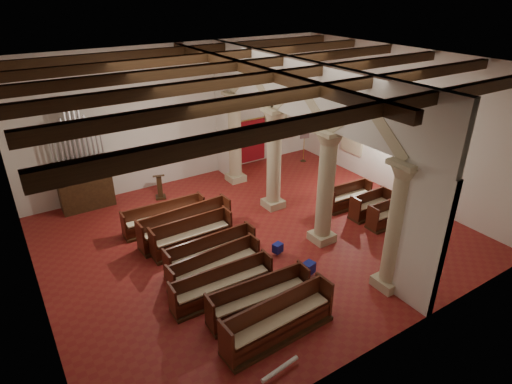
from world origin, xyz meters
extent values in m
plane|color=maroon|center=(0.00, 0.00, 0.00)|extent=(14.00, 14.00, 0.00)
plane|color=black|center=(0.00, 0.00, 6.00)|extent=(14.00, 14.00, 0.00)
cube|color=silver|center=(0.00, 6.00, 3.00)|extent=(14.00, 0.02, 6.00)
cube|color=silver|center=(0.00, -6.00, 3.00)|extent=(14.00, 0.02, 6.00)
cube|color=silver|center=(-7.00, 0.00, 3.00)|extent=(0.02, 12.00, 6.00)
cube|color=silver|center=(7.00, 0.00, 3.00)|extent=(0.02, 12.00, 6.00)
cube|color=tan|center=(1.80, -4.50, 0.15)|extent=(0.75, 0.75, 0.30)
cylinder|color=tan|center=(1.80, -4.50, 1.95)|extent=(0.56, 0.56, 3.30)
cube|color=tan|center=(1.80, -1.50, 0.15)|extent=(0.75, 0.75, 0.30)
cylinder|color=tan|center=(1.80, -1.50, 1.95)|extent=(0.56, 0.56, 3.30)
cube|color=tan|center=(1.80, 1.50, 0.15)|extent=(0.75, 0.75, 0.30)
cylinder|color=tan|center=(1.80, 1.50, 1.95)|extent=(0.56, 0.56, 3.30)
cube|color=tan|center=(1.80, 4.50, 0.15)|extent=(0.75, 0.75, 0.30)
cylinder|color=tan|center=(1.80, 4.50, 1.95)|extent=(0.56, 0.56, 3.30)
cube|color=silver|center=(1.80, 0.00, 5.04)|extent=(0.25, 11.90, 1.93)
cube|color=#327154|center=(6.98, -1.50, 2.20)|extent=(0.03, 1.00, 2.20)
cube|color=#327154|center=(6.98, 2.50, 2.20)|extent=(0.03, 1.00, 2.20)
cube|color=#327154|center=(5.00, 5.98, 2.20)|extent=(1.00, 0.03, 2.20)
cube|color=#3A2512|center=(-4.50, 5.50, 0.90)|extent=(2.00, 0.80, 1.80)
cube|color=#3A2512|center=(-4.50, 5.50, 1.90)|extent=(2.10, 0.85, 0.20)
cube|color=#332310|center=(-1.76, 4.68, 0.05)|extent=(0.51, 0.51, 0.09)
cube|color=#332310|center=(-1.76, 4.68, 0.51)|extent=(0.25, 0.25, 1.01)
cube|color=#332310|center=(-1.76, 4.61, 1.06)|extent=(0.54, 0.48, 0.18)
cube|color=maroon|center=(3.50, 5.92, 1.15)|extent=(1.60, 0.06, 2.10)
cylinder|color=gold|center=(3.50, 5.90, 2.25)|extent=(1.80, 0.04, 0.04)
cone|color=#3A2512|center=(5.87, 4.69, 0.05)|extent=(0.32, 0.32, 0.11)
cylinder|color=gold|center=(5.87, 4.69, 1.06)|extent=(0.04, 0.04, 2.13)
cylinder|color=gold|center=(5.87, 4.69, 2.04)|extent=(0.18, 0.61, 0.03)
cube|color=navy|center=(5.87, 4.67, 1.59)|extent=(0.48, 0.13, 0.75)
cube|color=navy|center=(-1.30, -3.71, 0.28)|extent=(0.37, 0.31, 0.37)
cube|color=#161594|center=(0.14, -2.81, 0.28)|extent=(0.42, 0.37, 0.36)
cube|color=#151B94|center=(0.00, -1.36, 0.26)|extent=(0.37, 0.32, 0.31)
cylinder|color=white|center=(-2.77, -5.37, 0.16)|extent=(1.09, 0.24, 0.11)
cylinder|color=white|center=(-1.96, -3.73, 0.16)|extent=(0.92, 0.28, 0.09)
cube|color=#3A2512|center=(-2.12, -4.39, 0.05)|extent=(3.18, 0.90, 0.11)
cube|color=#45210E|center=(-2.12, -4.44, 0.36)|extent=(3.02, 0.56, 0.49)
cube|color=#45210E|center=(-2.12, -4.19, 0.63)|extent=(3.00, 0.20, 1.04)
cube|color=#45210E|center=(-3.66, -4.37, 0.63)|extent=(0.10, 0.66, 1.04)
cube|color=#45210E|center=(-0.58, -4.37, 0.63)|extent=(0.10, 0.66, 1.04)
cube|color=beige|center=(-2.12, -4.44, 0.63)|extent=(2.89, 0.51, 0.05)
cube|color=#3A2512|center=(-2.03, -3.36, 0.05)|extent=(3.01, 0.84, 0.10)
cube|color=#481F0F|center=(-2.03, -3.41, 0.32)|extent=(2.85, 0.54, 0.44)
cube|color=#481F0F|center=(-2.03, -3.18, 0.56)|extent=(2.83, 0.22, 0.93)
cube|color=#481F0F|center=(-3.49, -3.34, 0.56)|extent=(0.10, 0.59, 0.93)
cube|color=#481F0F|center=(-0.58, -3.34, 0.56)|extent=(0.10, 0.59, 0.93)
cube|color=beige|center=(-2.03, -3.41, 0.56)|extent=(2.73, 0.50, 0.05)
cube|color=#3A2512|center=(-2.59, -2.30, 0.05)|extent=(3.07, 0.74, 0.09)
cube|color=#3B140C|center=(-2.59, -2.35, 0.31)|extent=(2.92, 0.45, 0.43)
cube|color=#3B140C|center=(-2.59, -2.13, 0.54)|extent=(2.91, 0.14, 0.90)
cube|color=#3B140C|center=(-4.08, -2.28, 0.54)|extent=(0.08, 0.57, 0.90)
cube|color=#3B140C|center=(-1.10, -2.28, 0.54)|extent=(0.08, 0.57, 0.90)
cube|color=beige|center=(-2.59, -2.35, 0.54)|extent=(2.80, 0.41, 0.05)
cube|color=#3A2512|center=(-2.39, -1.46, 0.05)|extent=(3.00, 0.86, 0.10)
cube|color=#41130D|center=(-2.39, -1.51, 0.31)|extent=(2.83, 0.56, 0.44)
cube|color=#41130D|center=(-2.39, -1.29, 0.56)|extent=(2.81, 0.24, 0.92)
cube|color=#41130D|center=(-3.83, -1.44, 0.56)|extent=(0.10, 0.58, 0.92)
cube|color=#41130D|center=(-0.94, -1.44, 0.56)|extent=(0.10, 0.58, 0.92)
cube|color=beige|center=(-2.39, -1.51, 0.56)|extent=(2.72, 0.51, 0.05)
cube|color=#3A2512|center=(-2.15, -0.75, 0.05)|extent=(3.02, 0.75, 0.10)
cube|color=#45200E|center=(-2.15, -0.80, 0.32)|extent=(2.87, 0.45, 0.45)
cube|color=#45200E|center=(-2.15, -0.57, 0.57)|extent=(2.86, 0.12, 0.94)
cube|color=#45200E|center=(-3.62, -0.73, 0.57)|extent=(0.08, 0.60, 0.94)
cube|color=#45200E|center=(-0.68, -0.73, 0.57)|extent=(0.08, 0.60, 0.94)
cube|color=beige|center=(-2.15, -0.80, 0.57)|extent=(2.75, 0.41, 0.05)
cube|color=#3A2512|center=(-2.22, 0.53, 0.05)|extent=(2.82, 0.73, 0.10)
cube|color=#3B120C|center=(-2.22, 0.47, 0.34)|extent=(2.67, 0.42, 0.47)
cube|color=#3B120C|center=(-2.22, 0.71, 0.60)|extent=(2.67, 0.07, 0.99)
cube|color=#3B120C|center=(-3.60, 0.55, 0.60)|extent=(0.07, 0.63, 0.99)
cube|color=#3B120C|center=(-0.85, 0.55, 0.60)|extent=(0.07, 0.63, 0.99)
cube|color=beige|center=(-2.22, 0.47, 0.60)|extent=(2.56, 0.38, 0.05)
cube|color=#3A2512|center=(-2.14, 1.21, 0.05)|extent=(3.41, 0.93, 0.11)
cube|color=#3B180C|center=(-2.14, 1.15, 0.36)|extent=(3.25, 0.59, 0.49)
cube|color=#3B180C|center=(-2.14, 1.40, 0.63)|extent=(3.23, 0.23, 1.04)
cube|color=#3B180C|center=(-3.79, 1.23, 0.63)|extent=(0.11, 0.66, 1.04)
cube|color=#3B180C|center=(-0.48, 1.23, 0.63)|extent=(0.11, 0.66, 1.04)
cube|color=beige|center=(-2.14, 1.15, 0.63)|extent=(3.12, 0.54, 0.05)
cube|color=#3A2512|center=(-2.51, 2.27, 0.05)|extent=(3.06, 0.75, 0.10)
cube|color=#3F190D|center=(-2.51, 2.23, 0.31)|extent=(2.90, 0.46, 0.43)
cube|color=#3F190D|center=(-2.51, 2.45, 0.55)|extent=(2.89, 0.14, 0.91)
cube|color=#3F190D|center=(-4.00, 2.29, 0.55)|extent=(0.08, 0.57, 0.91)
cube|color=#3F190D|center=(-1.03, 2.29, 0.55)|extent=(0.08, 0.57, 0.91)
cube|color=beige|center=(-2.51, 2.23, 0.55)|extent=(2.78, 0.42, 0.05)
cube|color=#3A2512|center=(4.69, -2.01, 0.05)|extent=(1.96, 0.69, 0.09)
cube|color=#47110F|center=(4.69, -2.06, 0.30)|extent=(1.81, 0.41, 0.41)
cube|color=#47110F|center=(4.69, -1.85, 0.53)|extent=(1.80, 0.10, 0.87)
cube|color=#47110F|center=(3.75, -2.00, 0.53)|extent=(0.08, 0.55, 0.87)
cube|color=#47110F|center=(5.63, -2.00, 0.53)|extent=(0.08, 0.55, 0.87)
cube|color=beige|center=(4.69, -2.06, 0.53)|extent=(1.74, 0.37, 0.05)
cube|color=#3A2512|center=(4.52, -1.14, 0.05)|extent=(1.70, 0.66, 0.09)
cube|color=#3B1A0C|center=(4.52, -1.19, 0.31)|extent=(1.55, 0.38, 0.42)
cube|color=#3B1A0C|center=(4.52, -0.97, 0.54)|extent=(1.54, 0.07, 0.89)
cube|color=#3B1A0C|center=(3.71, -1.13, 0.54)|extent=(0.07, 0.56, 0.89)
cube|color=#3B1A0C|center=(5.33, -1.13, 0.54)|extent=(0.07, 0.56, 0.89)
cube|color=beige|center=(4.52, -1.19, 0.54)|extent=(1.48, 0.34, 0.05)
cube|color=#3A2512|center=(4.32, -0.15, 0.05)|extent=(2.02, 0.75, 0.09)
cube|color=#42110E|center=(4.32, -0.20, 0.31)|extent=(1.85, 0.46, 0.43)
cube|color=#42110E|center=(4.32, 0.02, 0.54)|extent=(1.84, 0.15, 0.90)
cube|color=#42110E|center=(3.36, -0.14, 0.54)|extent=(0.09, 0.57, 0.90)
cube|color=#42110E|center=(5.28, -0.14, 0.54)|extent=(0.09, 0.57, 0.90)
cube|color=beige|center=(4.32, -0.20, 0.54)|extent=(1.78, 0.42, 0.05)
camera|label=1|loc=(-7.05, -11.00, 8.22)|focal=30.00mm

